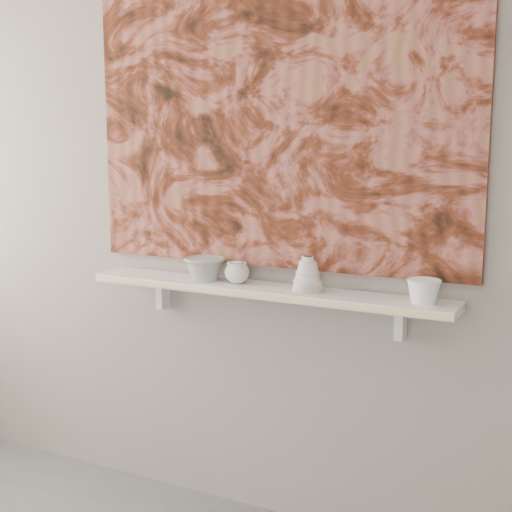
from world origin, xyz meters
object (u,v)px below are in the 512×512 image
Objects in this scene: painting at (275,116)px; bowl_grey at (205,268)px; bell_vessel at (308,274)px; bowl_white at (424,291)px; shelf at (264,290)px; cup_cream at (237,272)px.

bowl_grey is (-0.25, -0.08, -0.56)m from painting.
bowl_grey is 0.42m from bell_vessel.
bowl_grey is 0.83m from bowl_white.
shelf is at bearing 0.00° from bowl_grey.
painting is 12.09× the size of bell_vessel.
bowl_white is at bearing 0.00° from cup_cream.
shelf is at bearing 180.00° from bell_vessel.
bell_vessel is at bearing -25.33° from painting.
bell_vessel is at bearing 0.00° from shelf.
cup_cream is 0.81× the size of bowl_white.
bell_vessel reaches higher than bowl_grey.
painting is at bearing 35.58° from cup_cream.
bowl_grey is at bearing 180.00° from cup_cream.
cup_cream is (-0.11, 0.00, 0.06)m from shelf.
cup_cream is 0.28m from bell_vessel.
shelf is 0.93× the size of painting.
bowl_white is (0.41, 0.00, -0.02)m from bell_vessel.
bowl_white is at bearing 0.00° from bowl_grey.
painting is (0.00, 0.08, 0.62)m from shelf.
bell_vessel reaches higher than cup_cream.
shelf is 0.19m from bell_vessel.
cup_cream is at bearing -144.42° from painting.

